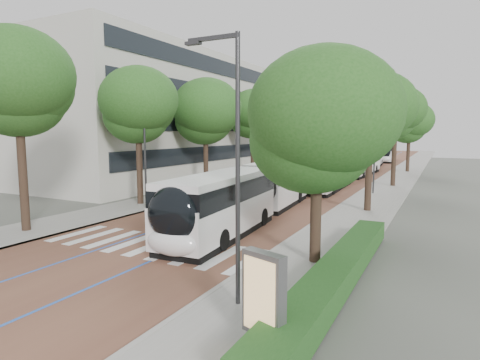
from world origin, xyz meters
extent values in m
plane|color=#51544C|center=(0.00, 0.00, 0.00)|extent=(160.00, 160.00, 0.00)
cube|color=brown|center=(0.00, 40.00, 0.01)|extent=(11.00, 140.00, 0.02)
cube|color=gray|center=(-7.50, 40.00, 0.06)|extent=(4.00, 140.00, 0.12)
cube|color=gray|center=(7.50, 40.00, 0.06)|extent=(4.00, 140.00, 0.12)
cube|color=gray|center=(-5.60, 40.00, 0.06)|extent=(0.20, 140.00, 0.14)
cube|color=gray|center=(5.60, 40.00, 0.06)|extent=(0.20, 140.00, 0.14)
cube|color=silver|center=(-4.80, 1.00, 0.03)|extent=(0.55, 3.60, 0.01)
cube|color=silver|center=(-3.55, 1.00, 0.03)|extent=(0.55, 3.60, 0.01)
cube|color=silver|center=(-2.30, 1.00, 0.03)|extent=(0.55, 3.60, 0.01)
cube|color=silver|center=(-1.05, 1.00, 0.03)|extent=(0.55, 3.60, 0.01)
cube|color=silver|center=(0.20, 1.00, 0.03)|extent=(0.55, 3.60, 0.01)
cube|color=silver|center=(1.45, 1.00, 0.03)|extent=(0.55, 3.60, 0.01)
cube|color=silver|center=(2.70, 1.00, 0.03)|extent=(0.55, 3.60, 0.01)
cube|color=silver|center=(3.95, 1.00, 0.03)|extent=(0.55, 3.60, 0.01)
cube|color=silver|center=(5.20, 1.00, 0.03)|extent=(0.55, 3.60, 0.01)
cube|color=blue|center=(-1.60, 40.00, 0.02)|extent=(0.12, 126.00, 0.01)
cube|color=blue|center=(1.60, 40.00, 0.02)|extent=(0.12, 126.00, 0.01)
cube|color=#B8B4AA|center=(-19.50, 28.00, 7.00)|extent=(18.00, 40.00, 14.00)
cube|color=black|center=(-10.45, 28.00, 3.00)|extent=(0.12, 38.00, 1.60)
cube|color=black|center=(-10.45, 28.00, 6.20)|extent=(0.12, 38.00, 1.60)
cube|color=black|center=(-10.45, 28.00, 9.40)|extent=(0.12, 38.00, 1.60)
cube|color=black|center=(-10.45, 28.00, 12.40)|extent=(0.12, 38.00, 1.60)
cube|color=#1B4819|center=(9.10, 0.00, 0.52)|extent=(1.20, 14.00, 0.80)
cylinder|color=#2F2F31|center=(6.80, -3.00, 4.12)|extent=(0.14, 0.14, 8.00)
cube|color=#2F2F31|center=(6.00, -3.00, 8.02)|extent=(1.70, 0.12, 0.12)
cube|color=#2F2F31|center=(5.30, -3.00, 7.94)|extent=(0.50, 0.20, 0.10)
cylinder|color=#2F2F31|center=(6.80, 22.00, 4.12)|extent=(0.14, 0.14, 8.00)
cube|color=#2F2F31|center=(6.00, 22.00, 8.02)|extent=(1.70, 0.12, 0.12)
cube|color=#2F2F31|center=(5.30, 22.00, 7.94)|extent=(0.50, 0.20, 0.10)
cylinder|color=#2F2F31|center=(-6.10, 8.00, 4.12)|extent=(0.14, 0.14, 8.00)
cylinder|color=black|center=(-7.50, 0.00, 2.69)|extent=(0.44, 0.44, 5.37)
ellipsoid|color=#204F19|center=(-7.50, 0.00, 7.57)|extent=(5.66, 5.66, 4.81)
cylinder|color=black|center=(-7.50, 9.00, 2.47)|extent=(0.44, 0.44, 4.94)
ellipsoid|color=#204F19|center=(-7.50, 9.00, 6.96)|extent=(5.54, 5.54, 4.71)
cylinder|color=black|center=(-7.50, 18.00, 2.45)|extent=(0.44, 0.44, 4.90)
ellipsoid|color=#204F19|center=(-7.50, 18.00, 6.90)|extent=(6.26, 6.26, 5.32)
cylinder|color=black|center=(-7.50, 28.00, 2.53)|extent=(0.44, 0.44, 5.05)
ellipsoid|color=#204F19|center=(-7.50, 28.00, 7.12)|extent=(5.65, 5.65, 4.81)
cylinder|color=black|center=(-7.50, 40.00, 2.21)|extent=(0.44, 0.44, 4.41)
ellipsoid|color=#204F19|center=(-7.50, 40.00, 6.22)|extent=(6.40, 6.40, 5.44)
cylinder|color=black|center=(-7.50, 55.00, 2.65)|extent=(0.44, 0.44, 5.30)
ellipsoid|color=#204F19|center=(-7.50, 55.00, 7.47)|extent=(6.15, 6.15, 5.23)
cylinder|color=black|center=(7.70, 2.00, 1.94)|extent=(0.44, 0.44, 3.88)
ellipsoid|color=#204F19|center=(7.70, 2.00, 5.46)|extent=(5.86, 5.86, 4.98)
cylinder|color=black|center=(7.70, 14.00, 2.26)|extent=(0.44, 0.44, 4.53)
ellipsoid|color=#204F19|center=(7.70, 14.00, 6.38)|extent=(5.20, 5.20, 4.42)
cylinder|color=black|center=(7.70, 28.00, 2.46)|extent=(0.44, 0.44, 4.91)
ellipsoid|color=#204F19|center=(7.70, 28.00, 6.92)|extent=(4.99, 4.99, 4.24)
cylinder|color=black|center=(7.70, 44.00, 2.24)|extent=(0.44, 0.44, 4.49)
ellipsoid|color=#204F19|center=(7.70, 44.00, 6.32)|extent=(5.50, 5.50, 4.68)
cylinder|color=black|center=(1.79, 9.16, 1.77)|extent=(2.36, 1.07, 2.30)
cube|color=silver|center=(2.17, 4.04, 1.26)|extent=(3.20, 9.52, 1.82)
cube|color=black|center=(2.17, 4.04, 2.40)|extent=(3.22, 9.34, 0.97)
cube|color=silver|center=(2.17, 4.04, 3.04)|extent=(3.14, 9.33, 0.31)
cube|color=black|center=(2.17, 4.04, 0.17)|extent=(3.12, 9.14, 0.35)
cube|color=silver|center=(1.46, 13.47, 1.26)|extent=(3.08, 7.91, 1.82)
cube|color=black|center=(1.46, 13.47, 2.40)|extent=(3.11, 7.76, 0.97)
cube|color=silver|center=(1.46, 13.47, 3.04)|extent=(3.02, 7.75, 0.31)
cube|color=black|center=(1.46, 13.47, 0.17)|extent=(3.00, 7.59, 0.35)
ellipsoid|color=black|center=(2.51, -0.47, 2.00)|extent=(2.43, 1.27, 2.28)
ellipsoid|color=silver|center=(2.52, -0.52, 0.86)|extent=(2.42, 1.17, 1.14)
cylinder|color=black|center=(1.22, 1.68, 0.50)|extent=(0.37, 1.02, 1.00)
cylinder|color=black|center=(3.47, 1.85, 0.50)|extent=(0.37, 1.02, 1.00)
cylinder|color=black|center=(0.21, 15.05, 0.50)|extent=(0.37, 1.02, 1.00)
cylinder|color=black|center=(2.46, 15.22, 0.50)|extent=(0.37, 1.02, 1.00)
cylinder|color=black|center=(0.81, 7.03, 0.50)|extent=(0.37, 1.02, 1.00)
cylinder|color=black|center=(3.07, 7.20, 0.50)|extent=(0.37, 1.02, 1.00)
cube|color=silver|center=(2.52, 23.80, 1.26)|extent=(2.84, 12.07, 1.82)
cube|color=black|center=(2.52, 23.80, 2.40)|extent=(2.88, 11.83, 0.97)
cube|color=silver|center=(2.52, 23.80, 3.04)|extent=(2.79, 11.83, 0.31)
cube|color=black|center=(2.52, 23.80, 0.17)|extent=(2.78, 11.59, 0.35)
ellipsoid|color=black|center=(2.69, 17.95, 2.00)|extent=(2.38, 1.17, 2.28)
ellipsoid|color=silver|center=(2.69, 17.90, 0.86)|extent=(2.38, 1.07, 1.14)
cylinder|color=black|center=(1.50, 20.17, 0.50)|extent=(0.33, 1.01, 1.00)
cylinder|color=black|center=(3.75, 20.23, 0.50)|extent=(0.33, 1.01, 1.00)
cylinder|color=black|center=(1.28, 27.57, 0.50)|extent=(0.33, 1.01, 1.00)
cylinder|color=black|center=(3.54, 27.63, 0.50)|extent=(0.33, 1.01, 1.00)
cube|color=silver|center=(2.76, 37.65, 1.26)|extent=(3.01, 12.10, 1.82)
cube|color=black|center=(2.76, 37.65, 2.40)|extent=(3.04, 11.86, 0.97)
cube|color=silver|center=(2.76, 37.65, 3.04)|extent=(2.95, 11.85, 0.31)
cube|color=black|center=(2.76, 37.65, 0.17)|extent=(2.94, 11.61, 0.35)
ellipsoid|color=black|center=(2.51, 31.81, 2.00)|extent=(2.40, 1.20, 2.28)
ellipsoid|color=silver|center=(2.50, 31.76, 0.86)|extent=(2.39, 1.10, 1.14)
cylinder|color=black|center=(1.47, 34.10, 0.50)|extent=(0.34, 1.01, 1.00)
cylinder|color=black|center=(3.73, 34.01, 0.50)|extent=(0.34, 1.01, 1.00)
cylinder|color=black|center=(1.79, 41.50, 0.50)|extent=(0.34, 1.01, 1.00)
cylinder|color=black|center=(4.05, 41.40, 0.50)|extent=(0.34, 1.01, 1.00)
cube|color=silver|center=(2.04, 50.62, 1.26)|extent=(3.24, 12.13, 1.82)
cube|color=black|center=(2.04, 50.62, 2.40)|extent=(3.26, 11.89, 0.97)
cube|color=silver|center=(2.04, 50.62, 3.04)|extent=(3.17, 11.89, 0.31)
cube|color=black|center=(2.04, 50.62, 0.17)|extent=(3.16, 11.65, 0.35)
ellipsoid|color=black|center=(2.40, 44.78, 2.00)|extent=(2.41, 1.24, 2.28)
ellipsoid|color=silver|center=(2.40, 44.73, 0.86)|extent=(2.41, 1.14, 1.14)
cylinder|color=black|center=(1.13, 46.96, 0.50)|extent=(0.36, 1.02, 1.00)
cylinder|color=black|center=(3.39, 47.10, 0.50)|extent=(0.36, 1.02, 1.00)
cylinder|color=black|center=(0.67, 54.34, 0.50)|extent=(0.36, 1.02, 1.00)
cylinder|color=black|center=(2.93, 54.48, 0.50)|extent=(0.36, 1.02, 1.00)
cube|color=silver|center=(2.53, 63.89, 1.26)|extent=(2.97, 12.09, 1.82)
cube|color=black|center=(2.53, 63.89, 2.40)|extent=(3.00, 11.85, 0.97)
cube|color=silver|center=(2.53, 63.89, 3.04)|extent=(2.91, 11.85, 0.31)
cube|color=black|center=(2.53, 63.89, 0.17)|extent=(2.90, 11.61, 0.35)
ellipsoid|color=black|center=(2.76, 58.04, 2.00)|extent=(2.39, 1.19, 2.28)
ellipsoid|color=silver|center=(2.76, 57.99, 0.86)|extent=(2.39, 1.09, 1.14)
cylinder|color=black|center=(1.54, 60.25, 0.50)|extent=(0.34, 1.01, 1.00)
cylinder|color=black|center=(3.80, 60.34, 0.50)|extent=(0.34, 1.01, 1.00)
cylinder|color=black|center=(1.25, 67.64, 0.50)|extent=(0.34, 1.01, 1.00)
cylinder|color=black|center=(3.51, 67.73, 0.50)|extent=(0.34, 1.01, 1.00)
cube|color=#59595B|center=(8.55, -5.03, 0.30)|extent=(0.65, 0.59, 0.36)
cube|color=#59595B|center=(8.55, -5.03, 1.50)|extent=(1.20, 0.66, 2.05)
cube|color=tan|center=(8.50, -5.19, 1.50)|extent=(0.93, 0.33, 1.78)
camera|label=1|loc=(12.20, -13.34, 5.30)|focal=30.00mm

